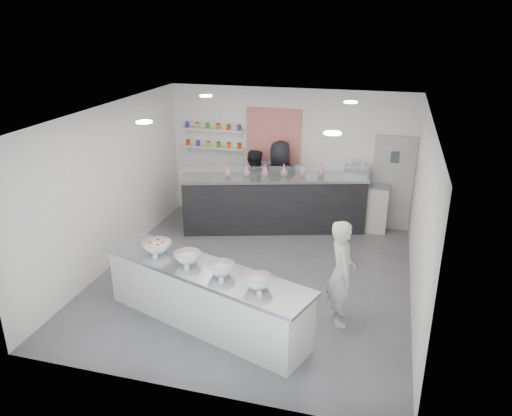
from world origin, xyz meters
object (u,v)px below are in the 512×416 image
(espresso_ledge, at_px, (355,206))
(staff_left, at_px, (253,186))
(espresso_machine, at_px, (356,175))
(back_bar, at_px, (274,204))
(staff_right, at_px, (280,183))
(prep_counter, at_px, (205,296))
(woman_prep, at_px, (341,273))

(espresso_ledge, relative_size, staff_left, 0.84)
(espresso_ledge, bearing_deg, staff_left, -175.46)
(espresso_ledge, distance_m, espresso_machine, 0.72)
(staff_left, bearing_deg, back_bar, 138.61)
(espresso_machine, bearing_deg, staff_right, -173.70)
(espresso_machine, bearing_deg, back_bar, -161.99)
(back_bar, bearing_deg, espresso_ledge, 1.04)
(espresso_ledge, height_order, staff_right, staff_right)
(prep_counter, height_order, espresso_ledge, espresso_ledge)
(prep_counter, height_order, staff_right, staff_right)
(woman_prep, xyz_separation_m, staff_left, (-2.36, 3.54, 0.00))
(staff_right, bearing_deg, prep_counter, 70.03)
(back_bar, xyz_separation_m, espresso_machine, (1.67, 0.54, 0.63))
(back_bar, height_order, espresso_machine, espresso_machine)
(espresso_ledge, xyz_separation_m, espresso_machine, (-0.03, 0.00, 0.72))
(back_bar, bearing_deg, espresso_machine, 1.29)
(espresso_machine, height_order, staff_left, staff_left)
(staff_right, bearing_deg, back_bar, 66.46)
(prep_counter, distance_m, staff_right, 4.17)
(back_bar, xyz_separation_m, woman_prep, (1.79, -3.18, 0.23))
(woman_prep, height_order, staff_left, same)
(woman_prep, bearing_deg, prep_counter, 91.84)
(espresso_machine, bearing_deg, espresso_ledge, 0.00)
(woman_prep, bearing_deg, espresso_ledge, -13.63)
(prep_counter, bearing_deg, staff_right, 106.37)
(espresso_ledge, height_order, woman_prep, woman_prep)
(espresso_machine, bearing_deg, woman_prep, -88.15)
(espresso_ledge, bearing_deg, staff_right, -173.79)
(espresso_ledge, bearing_deg, back_bar, -162.24)
(back_bar, relative_size, woman_prep, 2.35)
(back_bar, bearing_deg, prep_counter, -109.42)
(woman_prep, distance_m, staff_left, 4.26)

